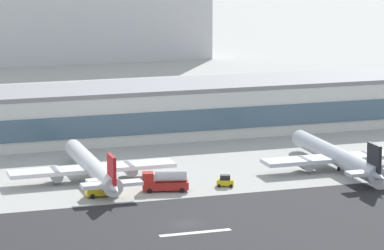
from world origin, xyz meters
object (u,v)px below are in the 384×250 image
Objects in this scene: distant_hotel_block at (56,14)px; service_fuel_truck_2 at (165,181)px; service_baggage_tug_0 at (225,181)px; airliner_red_tail_gate_0 at (93,168)px; service_box_truck_1 at (102,187)px; airliner_black_tail_gate_1 at (339,157)px; terminal_building at (162,109)px.

service_fuel_truck_2 is (-15.04, -191.90, -14.74)m from distant_hotel_block.
service_fuel_truck_2 is (-11.76, 0.02, 0.98)m from service_baggage_tug_0.
service_baggage_tug_0 is (22.81, -11.23, -1.61)m from airliner_red_tail_gate_0.
service_fuel_truck_2 is at bearing -0.70° from service_box_truck_1.
airliner_black_tail_gate_1 is (22.63, -186.97, -14.06)m from distant_hotel_block.
distant_hotel_block is at bearing -80.74° from service_fuel_truck_2.
airliner_black_tail_gate_1 reaches higher than service_baggage_tug_0.
service_baggage_tug_0 is 0.59× the size of service_box_truck_1.
terminal_building is 52.34m from service_fuel_truck_2.
service_baggage_tug_0 is 23.68m from service_box_truck_1.
distant_hotel_block is at bearing 81.40° from service_box_truck_1.
airliner_red_tail_gate_0 is at bearing 82.87° from airliner_black_tail_gate_1.
airliner_red_tail_gate_0 is 11.26m from service_box_truck_1.
service_box_truck_1 is at bearing -117.29° from terminal_building.
service_fuel_truck_2 is (-14.02, -50.27, -3.97)m from terminal_building.
airliner_black_tail_gate_1 is at bearing -62.45° from terminal_building.
terminal_building is 18.56× the size of service_fuel_truck_2.
airliner_black_tail_gate_1 is at bearing -149.64° from service_baggage_tug_0.
distant_hotel_block is 193.05m from service_fuel_truck_2.
terminal_building is at bearing 62.10° from service_box_truck_1.
service_box_truck_1 is (-23.67, 0.04, 0.74)m from service_baggage_tug_0.
terminal_building reaches higher than service_baggage_tug_0.
distant_hotel_block is at bearing -71.44° from service_baggage_tug_0.
distant_hotel_block reaches higher than airliner_red_tail_gate_0.
terminal_building reaches higher than service_fuel_truck_2.
service_fuel_truck_2 is (11.91, -0.02, 0.24)m from service_box_truck_1.
distant_hotel_block is at bearing 89.59° from terminal_building.
airliner_red_tail_gate_0 is 11.26× the size of service_baggage_tug_0.
airliner_black_tail_gate_1 is 11.47× the size of service_baggage_tug_0.
service_fuel_truck_2 is (11.04, -11.21, -0.63)m from airliner_red_tail_gate_0.
distant_hotel_block is at bearing 7.12° from airliner_black_tail_gate_1.
terminal_building is at bearing 27.77° from airliner_black_tail_gate_1.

